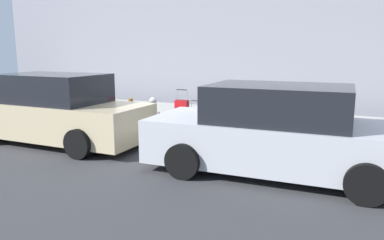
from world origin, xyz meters
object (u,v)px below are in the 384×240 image
object	(u,v)px
suitcase_maroon_0	(275,124)
suitcase_black_1	(254,121)
parked_car_silver_0	(278,133)
suitcase_silver_2	(233,123)
parked_car_beige_1	(54,111)
suitcase_teal_4	(197,119)
suitcase_olive_3	(215,120)
suitcase_red_5	(182,114)
fire_hydrant	(153,111)
bollard_post	(131,111)

from	to	relation	value
suitcase_maroon_0	suitcase_black_1	bearing A→B (deg)	-3.58
suitcase_black_1	parked_car_silver_0	xyz separation A→B (m)	(-1.08, 2.26, 0.27)
suitcase_silver_2	parked_car_beige_1	size ratio (longest dim) A/B	0.18
suitcase_teal_4	suitcase_olive_3	bearing A→B (deg)	179.38
suitcase_red_5	fire_hydrant	bearing A→B (deg)	3.02
suitcase_black_1	suitcase_olive_3	world-z (taller)	suitcase_olive_3
suitcase_silver_2	suitcase_black_1	bearing A→B (deg)	-171.89
suitcase_olive_3	fire_hydrant	size ratio (longest dim) A/B	1.14
bollard_post	parked_car_beige_1	xyz separation A→B (m)	(0.78, 2.11, 0.27)
suitcase_maroon_0	suitcase_teal_4	xyz separation A→B (m)	(2.08, 0.01, -0.04)
suitcase_teal_4	fire_hydrant	world-z (taller)	fire_hydrant
suitcase_silver_2	suitcase_red_5	world-z (taller)	suitcase_red_5
suitcase_red_5	bollard_post	distance (m)	1.56
fire_hydrant	parked_car_silver_0	world-z (taller)	parked_car_silver_0
suitcase_maroon_0	parked_car_silver_0	bearing A→B (deg)	103.93
suitcase_maroon_0	parked_car_beige_1	bearing A→B (deg)	24.48
suitcase_black_1	parked_car_silver_0	world-z (taller)	parked_car_silver_0
suitcase_black_1	fire_hydrant	bearing A→B (deg)	0.10
suitcase_silver_2	parked_car_silver_0	bearing A→B (deg)	126.18
suitcase_olive_3	parked_car_silver_0	xyz separation A→B (m)	(-2.11, 2.21, 0.32)
suitcase_black_1	parked_car_silver_0	size ratio (longest dim) A/B	0.16
suitcase_olive_3	suitcase_teal_4	xyz separation A→B (m)	(0.52, -0.01, -0.01)
suitcase_black_1	suitcase_olive_3	bearing A→B (deg)	2.83
suitcase_maroon_0	fire_hydrant	world-z (taller)	fire_hydrant
suitcase_maroon_0	suitcase_olive_3	xyz separation A→B (m)	(1.56, 0.02, -0.03)
suitcase_black_1	fire_hydrant	world-z (taller)	fire_hydrant
suitcase_olive_3	fire_hydrant	distance (m)	1.92
suitcase_red_5	parked_car_silver_0	xyz separation A→B (m)	(-3.13, 2.30, 0.24)
parked_car_silver_0	suitcase_olive_3	bearing A→B (deg)	-46.35
suitcase_teal_4	bollard_post	xyz separation A→B (m)	(2.04, 0.11, 0.09)
suitcase_red_5	fire_hydrant	distance (m)	0.90
suitcase_olive_3	bollard_post	world-z (taller)	suitcase_olive_3
bollard_post	parked_car_silver_0	bearing A→B (deg)	155.73
suitcase_black_1	bollard_post	xyz separation A→B (m)	(3.59, 0.16, 0.03)
fire_hydrant	parked_car_beige_1	bearing A→B (deg)	57.71
suitcase_teal_4	suitcase_red_5	distance (m)	0.52
suitcase_maroon_0	suitcase_silver_2	bearing A→B (deg)	2.21
suitcase_maroon_0	bollard_post	distance (m)	4.12
suitcase_silver_2	bollard_post	distance (m)	3.08
suitcase_maroon_0	suitcase_red_5	bearing A→B (deg)	-1.67
suitcase_maroon_0	suitcase_olive_3	bearing A→B (deg)	0.64
suitcase_silver_2	suitcase_olive_3	distance (m)	0.51
suitcase_olive_3	parked_car_beige_1	xyz separation A→B (m)	(3.34, 2.21, 0.34)
parked_car_silver_0	suitcase_teal_4	bearing A→B (deg)	-40.12
suitcase_red_5	bollard_post	world-z (taller)	suitcase_red_5
fire_hydrant	bollard_post	xyz separation A→B (m)	(0.65, 0.15, -0.04)
suitcase_silver_2	suitcase_teal_4	distance (m)	1.03
bollard_post	parked_car_silver_0	size ratio (longest dim) A/B	0.16
suitcase_silver_2	suitcase_maroon_0	bearing A→B (deg)	-177.79
suitcase_maroon_0	suitcase_teal_4	size ratio (longest dim) A/B	0.90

